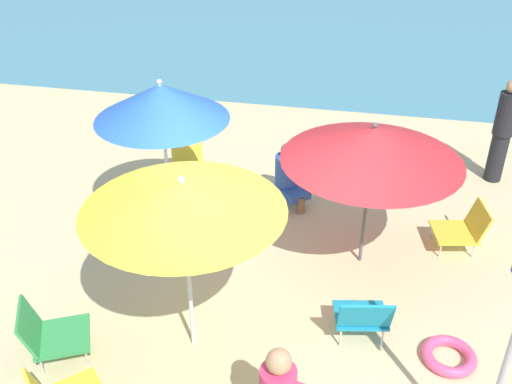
% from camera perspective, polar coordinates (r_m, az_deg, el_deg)
% --- Properties ---
extents(ground_plane, '(40.00, 40.00, 0.00)m').
position_cam_1_polar(ground_plane, '(6.35, 0.85, -13.08)').
color(ground_plane, '#D3BC8C').
extents(sea_water, '(40.00, 16.00, 0.01)m').
position_cam_1_polar(sea_water, '(18.97, 9.29, 17.22)').
color(sea_water, teal).
rests_on(sea_water, ground_plane).
extents(umbrella_yellow, '(1.84, 1.84, 1.96)m').
position_cam_1_polar(umbrella_yellow, '(5.13, -7.13, -0.47)').
color(umbrella_yellow, silver).
rests_on(umbrella_yellow, ground_plane).
extents(umbrella_red, '(2.02, 2.02, 1.84)m').
position_cam_1_polar(umbrella_red, '(6.52, 11.29, 4.59)').
color(umbrella_red, '#4C4C51').
rests_on(umbrella_red, ground_plane).
extents(umbrella_blue, '(1.58, 1.58, 2.11)m').
position_cam_1_polar(umbrella_blue, '(6.88, -9.21, 8.63)').
color(umbrella_blue, silver).
rests_on(umbrella_blue, ground_plane).
extents(beach_chair_b, '(0.62, 0.61, 0.65)m').
position_cam_1_polar(beach_chair_b, '(6.07, 10.32, -11.79)').
color(beach_chair_b, teal).
rests_on(beach_chair_b, ground_plane).
extents(beach_chair_c, '(0.62, 0.69, 0.67)m').
position_cam_1_polar(beach_chair_c, '(8.75, -6.67, 3.10)').
color(beach_chair_c, gold).
rests_on(beach_chair_c, ground_plane).
extents(beach_chair_d, '(0.78, 0.75, 0.63)m').
position_cam_1_polar(beach_chair_d, '(6.18, -19.50, -12.77)').
color(beach_chair_d, '#33934C').
rests_on(beach_chair_d, ground_plane).
extents(beach_chair_e, '(0.68, 0.62, 0.59)m').
position_cam_1_polar(beach_chair_e, '(7.72, 19.54, -3.28)').
color(beach_chair_e, gold).
rests_on(beach_chair_e, ground_plane).
extents(person_a, '(0.30, 0.30, 1.58)m').
position_cam_1_polar(person_a, '(9.25, 22.86, 5.47)').
color(person_a, black).
rests_on(person_a, ground_plane).
extents(person_c, '(0.54, 0.54, 0.91)m').
position_cam_1_polar(person_c, '(8.11, 3.21, 1.63)').
color(person_c, '#2D519E').
rests_on(person_c, ground_plane).
extents(swim_ring, '(0.54, 0.54, 0.11)m').
position_cam_1_polar(swim_ring, '(6.29, 18.23, -14.91)').
color(swim_ring, '#E54C7F').
rests_on(swim_ring, ground_plane).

